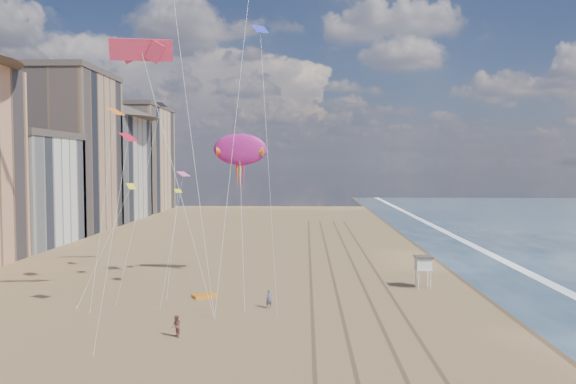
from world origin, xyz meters
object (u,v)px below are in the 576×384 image
object	(u,v)px
show_kite	(240,150)
kite_flyer_b	(176,326)
grounded_kite	(205,296)
lifeguard_stand	(423,264)
kite_flyer_a	(269,299)

from	to	relation	value
show_kite	kite_flyer_b	distance (m)	24.23
grounded_kite	kite_flyer_b	size ratio (longest dim) A/B	1.31
lifeguard_stand	kite_flyer_a	world-z (taller)	lifeguard_stand
grounded_kite	show_kite	world-z (taller)	show_kite
show_kite	kite_flyer_b	bearing A→B (deg)	-96.11
lifeguard_stand	show_kite	xyz separation A→B (m)	(-18.49, 4.09, 11.26)
show_kite	kite_flyer_a	bearing A→B (deg)	-72.48
kite_flyer_b	grounded_kite	bearing A→B (deg)	145.22
grounded_kite	kite_flyer_a	xyz separation A→B (m)	(6.20, -3.73, 0.68)
kite_flyer_b	lifeguard_stand	bearing A→B (deg)	92.67
show_kite	kite_flyer_a	xyz separation A→B (m)	(3.85, -12.18, -12.89)
grounded_kite	kite_flyer_b	bearing A→B (deg)	-117.62
show_kite	kite_flyer_b	size ratio (longest dim) A/B	11.58
lifeguard_stand	show_kite	size ratio (longest dim) A/B	0.17
kite_flyer_a	kite_flyer_b	xyz separation A→B (m)	(-6.03, -8.22, 0.00)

